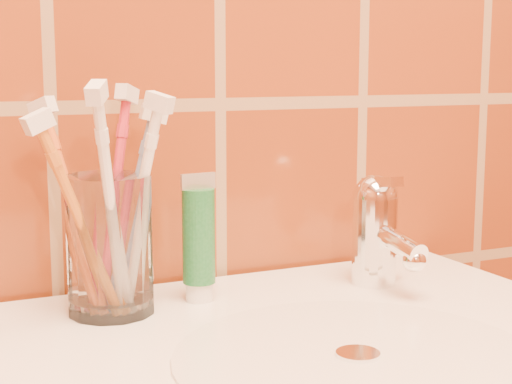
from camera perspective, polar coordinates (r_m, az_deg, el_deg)
name	(u,v)px	position (r m, az deg, el deg)	size (l,w,h in m)	color
glass_tumbler	(110,245)	(0.75, -10.57, -3.80)	(0.08, 0.08, 0.13)	white
toothpaste_tube	(199,242)	(0.78, -4.19, -3.63)	(0.04, 0.03, 0.13)	white
faucet	(377,227)	(0.85, 8.79, -2.50)	(0.05, 0.11, 0.12)	white
toothbrush_0	(111,207)	(0.71, -10.52, -1.10)	(0.06, 0.08, 0.23)	white
toothbrush_1	(132,209)	(0.76, -9.03, -1.24)	(0.07, 0.03, 0.20)	#7696D2
toothbrush_2	(73,209)	(0.76, -13.14, -1.18)	(0.06, 0.08, 0.21)	#D06024
toothbrush_3	(80,220)	(0.72, -12.68, -2.03)	(0.09, 0.04, 0.20)	orange
toothbrush_4	(115,198)	(0.78, -10.25, -0.45)	(0.07, 0.06, 0.22)	#BC283C
toothbrush_5	(138,207)	(0.74, -8.56, -1.05)	(0.06, 0.06, 0.21)	white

